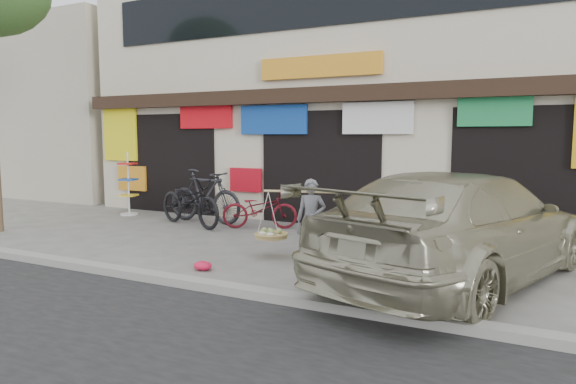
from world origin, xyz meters
The scene contains 11 objects.
ground centered at (0.00, 0.00, 0.00)m, with size 70.00×70.00×0.00m, color gray.
kerb centered at (0.00, -2.00, 0.06)m, with size 70.00×0.25×0.12m, color gray.
shophouse_block centered at (0.00, 6.42, 3.45)m, with size 14.00×6.32×7.00m.
neighbor_west centered at (-13.50, 7.00, 3.00)m, with size 12.00×7.00×6.00m, color #B4AB95.
street_vendor centered at (1.24, 0.23, 0.63)m, with size 1.92×0.91×1.39m.
bike_0 centered at (-2.65, 1.98, 0.59)m, with size 0.79×2.25×1.18m, color black.
bike_1 centered at (-2.61, 2.49, 0.65)m, with size 0.61×2.17×1.30m, color #26262B.
bike_2 centered at (-1.02, 2.42, 0.45)m, with size 0.60×1.71×0.90m, color maroon.
suv centered at (3.72, 0.03, 0.80)m, with size 3.80×5.97×1.61m.
display_rack centered at (-5.15, 2.59, 0.68)m, with size 0.51×0.51×1.69m.
red_bag centered at (0.00, -1.18, 0.07)m, with size 0.31×0.25×0.14m, color #F01642.
Camera 1 is at (4.77, -7.65, 2.12)m, focal length 32.00 mm.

